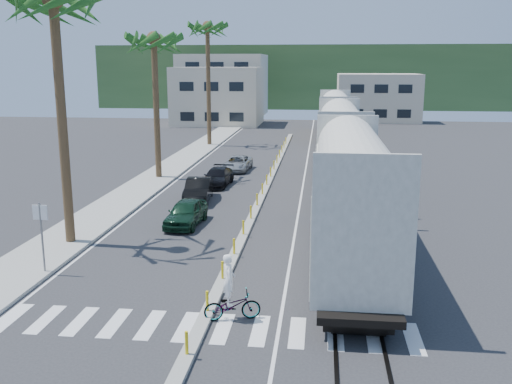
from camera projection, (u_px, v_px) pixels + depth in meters
ground at (213, 303)px, 20.36m from camera, size 140.00×140.00×0.00m
sidewalk at (167, 170)px, 45.53m from camera, size 3.00×90.00×0.15m
rails at (336, 168)px, 46.94m from camera, size 1.56×100.00×0.06m
median at (267, 186)px, 39.69m from camera, size 0.45×60.00×0.85m
crosswalk at (201, 327)px, 18.42m from camera, size 14.00×2.20×0.01m
lane_markings at (246, 173)px, 44.84m from camera, size 9.42×90.00×0.01m
freight_train at (339, 138)px, 43.09m from camera, size 3.00×60.94×5.85m
palm_trees at (159, 29)px, 40.92m from camera, size 3.50×37.20×13.75m
street_sign at (41, 228)px, 22.69m from camera, size 0.60×0.08×3.00m
buildings at (258, 91)px, 89.60m from camera, size 38.00×27.00×10.00m
hillside at (305, 77)px, 116.01m from camera, size 80.00×20.00×12.00m
car_lead at (186, 213)px, 30.05m from camera, size 2.08×4.20×1.37m
car_second at (198, 190)px, 35.46m from camera, size 2.25×4.54×1.41m
car_third at (217, 177)px, 39.94m from camera, size 2.22×4.45×1.23m
car_rear at (237, 163)px, 45.69m from camera, size 2.38×4.41×1.17m
cyclist at (232, 299)px, 18.87m from camera, size 1.66×2.24×2.28m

